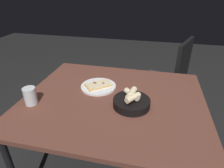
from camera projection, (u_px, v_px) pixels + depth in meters
name	position (u px, v px, depth m)	size (l,w,h in m)	color
ground	(113.00, 168.00, 1.63)	(8.00, 8.00, 0.00)	black
dining_table	(113.00, 105.00, 1.31)	(1.00, 1.20, 0.71)	brown
pizza_plate	(98.00, 86.00, 1.41)	(0.26, 0.26, 0.04)	white
bread_basket	(131.00, 102.00, 1.19)	(0.23, 0.23, 0.11)	black
beer_glass	(30.00, 97.00, 1.21)	(0.08, 0.08, 0.11)	silver
chair_near	(170.00, 76.00, 2.04)	(0.57, 0.57, 0.91)	#2D2D2D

